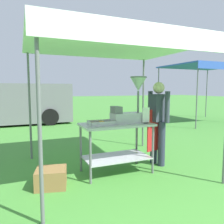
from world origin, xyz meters
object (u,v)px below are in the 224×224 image
object	(u,v)px
menu_sign	(146,116)
neighbour_tent	(205,67)
van_grey	(10,103)
donut_fryer	(131,104)
supply_crate	(51,178)
donut_cart	(116,137)
donut_tray	(102,123)
vendor	(158,119)
stall_canopy	(114,48)

from	to	relation	value
menu_sign	neighbour_tent	bearing A→B (deg)	37.00
menu_sign	van_grey	distance (m)	7.24
donut_fryer	supply_crate	world-z (taller)	donut_fryer
donut_cart	donut_fryer	distance (m)	0.63
donut_tray	donut_fryer	xyz separation A→B (m)	(0.57, 0.04, 0.31)
donut_cart	vendor	distance (m)	0.95
donut_cart	neighbour_tent	xyz separation A→B (m)	(5.96, 3.95, 1.77)
donut_cart	donut_tray	bearing A→B (deg)	-172.56
vendor	donut_fryer	bearing A→B (deg)	-173.58
donut_fryer	van_grey	size ratio (longest dim) A/B	0.17
vendor	donut_tray	bearing A→B (deg)	-174.86
donut_cart	van_grey	world-z (taller)	van_grey
donut_tray	menu_sign	size ratio (longest dim) A/B	1.55
donut_cart	neighbour_tent	bearing A→B (deg)	33.50
stall_canopy	donut_tray	world-z (taller)	stall_canopy
donut_cart	vendor	bearing A→B (deg)	4.41
menu_sign	neighbour_tent	size ratio (longest dim) A/B	0.09
donut_fryer	stall_canopy	bearing A→B (deg)	160.55
donut_fryer	neighbour_tent	distance (m)	7.02
donut_fryer	supply_crate	size ratio (longest dim) A/B	1.57
stall_canopy	donut_tray	size ratio (longest dim) A/B	6.76
menu_sign	vendor	distance (m)	0.50
van_grey	donut_cart	bearing A→B (deg)	-73.56
supply_crate	van_grey	size ratio (longest dim) A/B	0.11
menu_sign	neighbour_tent	xyz separation A→B (m)	(5.48, 4.13, 1.41)
donut_cart	van_grey	distance (m)	6.92
menu_sign	van_grey	size ratio (longest dim) A/B	0.06
supply_crate	stall_canopy	bearing A→B (deg)	12.79
stall_canopy	menu_sign	world-z (taller)	stall_canopy
donut_tray	supply_crate	distance (m)	1.16
vendor	supply_crate	world-z (taller)	vendor
vendor	supply_crate	distance (m)	2.21
donut_tray	vendor	xyz separation A→B (m)	(1.20, 0.11, 0.00)
vendor	van_grey	bearing A→B (deg)	113.60
stall_canopy	menu_sign	xyz separation A→B (m)	(0.49, -0.28, -1.19)
donut_tray	supply_crate	size ratio (longest dim) A/B	0.82
donut_cart	neighbour_tent	world-z (taller)	neighbour_tent
menu_sign	stall_canopy	bearing A→B (deg)	150.39
donut_fryer	neighbour_tent	size ratio (longest dim) A/B	0.26
donut_cart	menu_sign	bearing A→B (deg)	-20.21
neighbour_tent	supply_crate	bearing A→B (deg)	-149.97
donut_fryer	menu_sign	xyz separation A→B (m)	(0.21, -0.18, -0.21)
menu_sign	supply_crate	distance (m)	1.85
stall_canopy	menu_sign	distance (m)	1.31
donut_cart	menu_sign	xyz separation A→B (m)	(0.49, -0.18, 0.35)
donut_cart	van_grey	bearing A→B (deg)	106.44
donut_tray	van_grey	distance (m)	6.87
stall_canopy	van_grey	size ratio (longest dim) A/B	0.59
van_grey	neighbour_tent	world-z (taller)	neighbour_tent
donut_tray	van_grey	size ratio (longest dim) A/B	0.09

